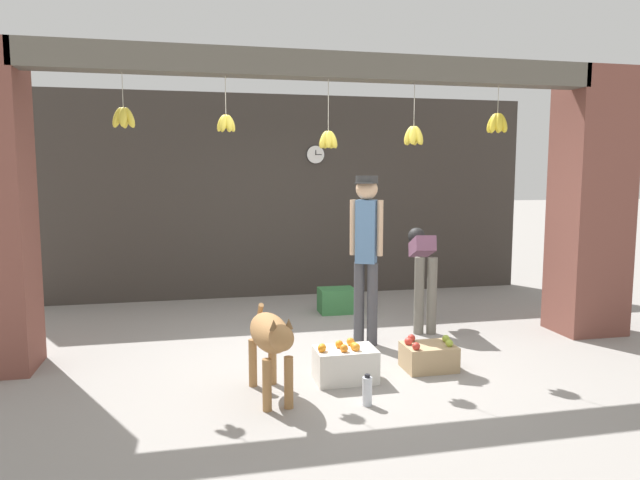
{
  "coord_description": "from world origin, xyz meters",
  "views": [
    {
      "loc": [
        -1.24,
        -5.2,
        1.76
      ],
      "look_at": [
        0.0,
        0.44,
        1.1
      ],
      "focal_mm": 32.0,
      "sensor_mm": 36.0,
      "label": 1
    }
  ],
  "objects_px": {
    "dog": "(271,337)",
    "shopkeeper": "(366,245)",
    "produce_box_green": "(337,300)",
    "worker_stooping": "(422,264)",
    "wall_clock": "(316,155)",
    "water_bottle": "(367,391)",
    "fruit_crate_oranges": "(345,364)",
    "fruit_crate_apples": "(428,356)"
  },
  "relations": [
    {
      "from": "fruit_crate_apples",
      "to": "worker_stooping",
      "type": "bearing_deg",
      "value": 70.21
    },
    {
      "from": "shopkeeper",
      "to": "produce_box_green",
      "type": "distance_m",
      "value": 1.66
    },
    {
      "from": "dog",
      "to": "water_bottle",
      "type": "bearing_deg",
      "value": 62.07
    },
    {
      "from": "dog",
      "to": "fruit_crate_oranges",
      "type": "height_order",
      "value": "dog"
    },
    {
      "from": "shopkeeper",
      "to": "water_bottle",
      "type": "xyz_separation_m",
      "value": [
        -0.45,
        -1.51,
        -0.93
      ]
    },
    {
      "from": "fruit_crate_oranges",
      "to": "produce_box_green",
      "type": "height_order",
      "value": "fruit_crate_oranges"
    },
    {
      "from": "fruit_crate_apples",
      "to": "wall_clock",
      "type": "height_order",
      "value": "wall_clock"
    },
    {
      "from": "dog",
      "to": "shopkeeper",
      "type": "bearing_deg",
      "value": 131.23
    },
    {
      "from": "produce_box_green",
      "to": "wall_clock",
      "type": "bearing_deg",
      "value": 91.49
    },
    {
      "from": "dog",
      "to": "fruit_crate_apples",
      "type": "xyz_separation_m",
      "value": [
        1.48,
        0.38,
        -0.38
      ]
    },
    {
      "from": "water_bottle",
      "to": "wall_clock",
      "type": "xyz_separation_m",
      "value": [
        0.46,
        4.08,
        1.93
      ]
    },
    {
      "from": "shopkeeper",
      "to": "fruit_crate_apples",
      "type": "bearing_deg",
      "value": 139.45
    },
    {
      "from": "shopkeeper",
      "to": "produce_box_green",
      "type": "height_order",
      "value": "shopkeeper"
    },
    {
      "from": "shopkeeper",
      "to": "water_bottle",
      "type": "height_order",
      "value": "shopkeeper"
    },
    {
      "from": "worker_stooping",
      "to": "wall_clock",
      "type": "distance_m",
      "value": 2.58
    },
    {
      "from": "shopkeeper",
      "to": "wall_clock",
      "type": "distance_m",
      "value": 2.75
    },
    {
      "from": "fruit_crate_oranges",
      "to": "water_bottle",
      "type": "xyz_separation_m",
      "value": [
        0.03,
        -0.54,
        -0.04
      ]
    },
    {
      "from": "worker_stooping",
      "to": "produce_box_green",
      "type": "bearing_deg",
      "value": 143.22
    },
    {
      "from": "dog",
      "to": "shopkeeper",
      "type": "distance_m",
      "value": 1.77
    },
    {
      "from": "dog",
      "to": "wall_clock",
      "type": "bearing_deg",
      "value": 157.25
    },
    {
      "from": "dog",
      "to": "worker_stooping",
      "type": "relative_size",
      "value": 0.9
    },
    {
      "from": "worker_stooping",
      "to": "water_bottle",
      "type": "height_order",
      "value": "worker_stooping"
    },
    {
      "from": "dog",
      "to": "produce_box_green",
      "type": "height_order",
      "value": "dog"
    },
    {
      "from": "shopkeeper",
      "to": "fruit_crate_oranges",
      "type": "distance_m",
      "value": 1.41
    },
    {
      "from": "worker_stooping",
      "to": "fruit_crate_apples",
      "type": "xyz_separation_m",
      "value": [
        -0.48,
        -1.34,
        -0.63
      ]
    },
    {
      "from": "dog",
      "to": "wall_clock",
      "type": "distance_m",
      "value": 4.25
    },
    {
      "from": "fruit_crate_apples",
      "to": "water_bottle",
      "type": "distance_m",
      "value": 1.03
    },
    {
      "from": "dog",
      "to": "produce_box_green",
      "type": "distance_m",
      "value": 2.91
    },
    {
      "from": "worker_stooping",
      "to": "fruit_crate_oranges",
      "type": "distance_m",
      "value": 2.04
    },
    {
      "from": "water_bottle",
      "to": "fruit_crate_oranges",
      "type": "bearing_deg",
      "value": 93.2
    },
    {
      "from": "fruit_crate_oranges",
      "to": "dog",
      "type": "bearing_deg",
      "value": -159.08
    },
    {
      "from": "shopkeeper",
      "to": "fruit_crate_apples",
      "type": "relative_size",
      "value": 3.82
    },
    {
      "from": "dog",
      "to": "water_bottle",
      "type": "xyz_separation_m",
      "value": [
        0.7,
        -0.29,
        -0.39
      ]
    },
    {
      "from": "produce_box_green",
      "to": "shopkeeper",
      "type": "bearing_deg",
      "value": -91.73
    },
    {
      "from": "shopkeeper",
      "to": "dog",
      "type": "bearing_deg",
      "value": 74.78
    },
    {
      "from": "fruit_crate_apples",
      "to": "produce_box_green",
      "type": "xyz_separation_m",
      "value": [
        -0.3,
        2.25,
        0.04
      ]
    },
    {
      "from": "fruit_crate_oranges",
      "to": "water_bottle",
      "type": "bearing_deg",
      "value": -86.8
    },
    {
      "from": "produce_box_green",
      "to": "wall_clock",
      "type": "xyz_separation_m",
      "value": [
        -0.03,
        1.16,
        1.89
      ]
    },
    {
      "from": "fruit_crate_oranges",
      "to": "fruit_crate_apples",
      "type": "bearing_deg",
      "value": 8.45
    },
    {
      "from": "produce_box_green",
      "to": "fruit_crate_oranges",
      "type": "bearing_deg",
      "value": -102.32
    },
    {
      "from": "fruit_crate_oranges",
      "to": "wall_clock",
      "type": "bearing_deg",
      "value": 82.13
    },
    {
      "from": "produce_box_green",
      "to": "fruit_crate_apples",
      "type": "bearing_deg",
      "value": -82.53
    }
  ]
}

